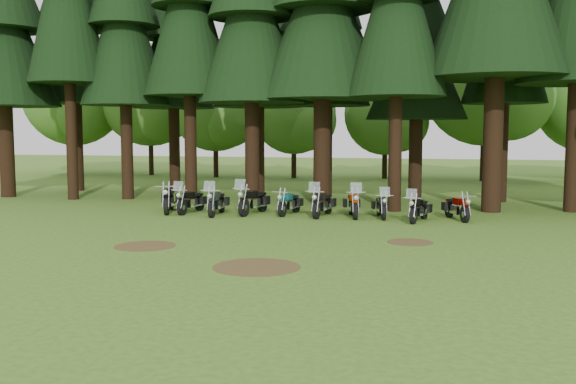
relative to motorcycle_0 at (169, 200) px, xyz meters
name	(u,v)px	position (x,y,z in m)	size (l,w,h in m)	color
ground	(263,239)	(5.58, -5.38, -0.51)	(120.00, 120.00, 0.00)	#3E691C
pine_front_0	(1,3)	(-10.63, 3.90, 9.17)	(5.49, 5.49, 16.17)	black
pine_back_0	(73,4)	(-9.10, 7.87, 9.79)	(5.00, 5.00, 17.21)	black
pine_back_1	(172,15)	(-3.68, 8.96, 9.20)	(4.52, 4.52, 16.22)	black
pine_back_2	(258,10)	(1.20, 9.02, 9.25)	(4.85, 4.85, 16.30)	black
pine_back_3	(327,2)	(5.21, 7.56, 9.19)	(4.35, 4.35, 16.20)	black
pine_back_4	(418,29)	(9.61, 7.87, 7.74)	(4.94, 4.94, 13.78)	black
decid_0	(77,98)	(-16.52, 19.88, 5.39)	(8.00, 7.78, 10.00)	black
decid_1	(153,98)	(-10.41, 20.38, 5.32)	(7.91, 7.69, 9.88)	black
decid_2	(218,108)	(-4.86, 19.40, 4.44)	(6.72, 6.53, 8.40)	black
decid_3	(297,114)	(0.86, 19.75, 4.00)	(6.12, 5.95, 7.65)	black
decid_4	(389,116)	(7.16, 20.94, 3.86)	(5.93, 5.76, 7.41)	black
decid_5	(491,87)	(13.87, 20.33, 5.72)	(8.45, 8.21, 10.56)	black
dirt_patch_0	(145,246)	(2.58, -7.38, -0.51)	(1.80, 1.80, 0.01)	#4C3D1E
dirt_patch_1	(410,242)	(10.08, -4.88, -0.51)	(1.40, 1.40, 0.01)	#4C3D1E
dirt_patch_2	(257,267)	(6.58, -9.38, -0.51)	(2.20, 2.20, 0.01)	#4C3D1E
motorcycle_0	(169,200)	(0.00, 0.00, 0.00)	(0.91, 2.40, 1.01)	black
motorcycle_1	(191,202)	(0.96, 0.02, -0.05)	(0.51, 2.21, 1.39)	black
motorcycle_2	(217,203)	(2.22, -0.36, -0.03)	(0.55, 2.33, 1.46)	black
motorcycle_3	(253,202)	(3.55, 0.26, -0.01)	(0.71, 2.40, 1.51)	black
motorcycle_4	(289,204)	(5.00, 0.49, -0.08)	(0.45, 2.08, 0.85)	black
motorcycle_5	(322,204)	(6.40, 0.24, -0.03)	(0.55, 2.31, 1.45)	black
motorcycle_6	(353,205)	(7.59, 0.38, -0.03)	(0.82, 2.29, 1.44)	black
motorcycle_7	(381,207)	(8.69, 0.40, -0.08)	(0.70, 2.05, 1.29)	black
motorcycle_8	(419,210)	(10.14, -0.31, -0.08)	(0.75, 2.07, 1.31)	black
motorcycle_9	(457,209)	(11.52, 0.48, -0.08)	(0.91, 2.00, 0.86)	black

